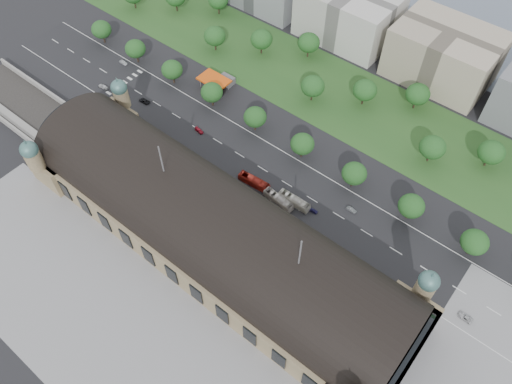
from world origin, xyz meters
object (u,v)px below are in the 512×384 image
Objects in this scene: parked_car_3 at (153,131)px; parked_car_5 at (213,177)px; traffic_car_4 at (313,210)px; parked_car_0 at (116,107)px; parked_car_1 at (144,134)px; traffic_car_1 at (123,62)px; bus_mid at (278,200)px; traffic_car_2 at (144,101)px; bus_west at (254,182)px; petrol_station at (221,80)px; parked_car_2 at (125,114)px; traffic_car_5 at (351,210)px; traffic_car_6 at (465,317)px; bus_east at (294,201)px; traffic_car_0 at (103,87)px; parked_car_6 at (215,181)px; parked_car_4 at (148,128)px.

parked_car_3 is 0.73× the size of parked_car_5.
parked_car_0 is (-99.26, -8.55, 0.06)m from traffic_car_4.
traffic_car_4 is 0.67× the size of parked_car_1.
traffic_car_1 is 108.88m from bus_mid.
parked_car_5 is at bearing 72.71° from traffic_car_2.
bus_west reaches higher than traffic_car_1.
parked_car_2 is at bearing -115.28° from petrol_station.
petrol_station is 3.32× the size of traffic_car_1.
parked_car_1 is at bearing -122.87° from traffic_car_1.
petrol_station is 3.55× the size of traffic_car_5.
parked_car_2 is (6.58, -0.91, 0.12)m from parked_car_0.
traffic_car_5 is at bearing 74.82° from parked_car_5.
traffic_car_6 is 74.78m from bus_mid.
bus_east reaches higher than traffic_car_5.
traffic_car_0 reaches higher than traffic_car_4.
traffic_car_4 is at bearing 68.76° from parked_car_5.
traffic_car_0 is at bearing -136.57° from parked_car_6.
parked_car_3 is at bearing 57.13° from parked_car_0.
petrol_station is 40.43m from parked_car_3.
parked_car_0 is at bearing -36.75° from traffic_car_2.
bus_mid reaches higher than parked_car_5.
traffic_car_1 is (-5.89, 17.43, -0.13)m from traffic_car_0.
parked_car_3 is 38.77m from parked_car_6.
parked_car_1 is 0.43× the size of bus_west.
traffic_car_0 reaches higher than parked_car_6.
traffic_car_6 is at bearing 58.84° from parked_car_0.
parked_car_0 is at bearing -138.54° from traffic_car_1.
traffic_car_6 is at bearing 55.31° from parked_car_6.
traffic_car_2 is at bearing -142.01° from parked_car_5.
bus_east reaches higher than parked_car_6.
traffic_car_4 is 0.70× the size of parked_car_6.
petrol_station is at bearing -102.95° from traffic_car_6.
traffic_car_0 is 0.86× the size of parked_car_2.
parked_car_6 is (55.00, -14.37, 0.06)m from traffic_car_2.
parked_car_3 is 36.54m from parked_car_5.
petrol_station is at bearing 62.24° from bus_east.
traffic_car_5 is 0.98× the size of parked_car_4.
bus_east reaches higher than traffic_car_0.
parked_car_2 is (21.13, -6.06, -0.00)m from traffic_car_0.
parked_car_3 is (23.38, 0.00, 0.04)m from parked_car_0.
traffic_car_4 is at bearing 62.05° from parked_car_0.
traffic_car_2 is 17.12m from parked_car_4.
parked_car_3 is 68.64m from bus_east.
bus_west is at bearing -101.40° from traffic_car_1.
petrol_station is 48.02m from parked_car_0.
parked_car_1 is at bearing 104.09° from traffic_car_5.
parked_car_6 reaches higher than traffic_car_2.
traffic_car_2 is at bearing -122.55° from petrol_station.
parked_car_3 is at bearing 90.74° from bus_west.
traffic_car_1 is at bearing -147.63° from parked_car_6.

